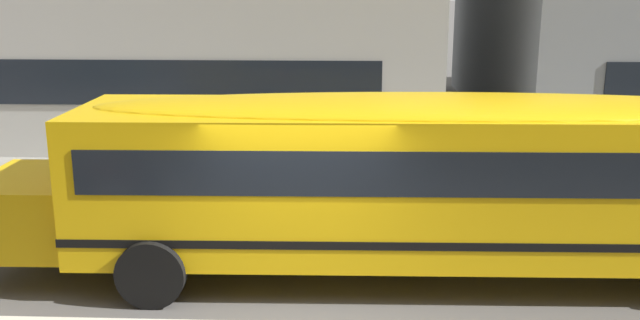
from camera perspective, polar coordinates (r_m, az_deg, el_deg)
sidewalk_far at (r=15.78m, az=-0.03°, el=-1.38°), size 120.00×3.00×0.01m
school_bus at (r=10.18m, az=8.14°, el=-0.90°), size 12.07×2.86×2.69m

